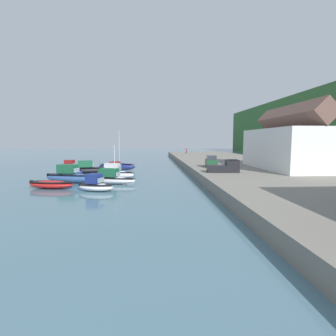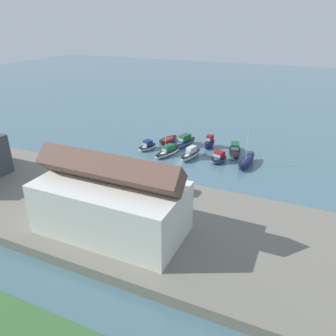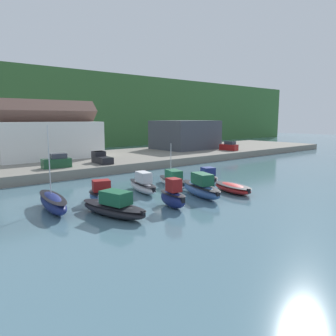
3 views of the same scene
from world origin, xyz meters
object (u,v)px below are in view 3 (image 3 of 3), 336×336
object	(u,v)px
moored_boat_3	(173,180)
moored_boat_8	(233,188)
moored_boat_0	(53,202)
parked_car_0	(229,146)
moored_boat_5	(114,207)
pickup_truck_0	(101,158)
moored_boat_6	(173,196)
parked_car_1	(57,162)
moored_boat_1	(101,193)
moored_boat_2	(143,185)
moored_boat_7	(201,188)
moored_boat_4	(207,177)

from	to	relation	value
moored_boat_3	moored_boat_8	xyz separation A→B (m)	(3.22, -7.28, -0.24)
moored_boat_0	parked_car_0	world-z (taller)	moored_boat_0
moored_boat_5	pickup_truck_0	xyz separation A→B (m)	(11.81, 23.67, 1.39)
moored_boat_0	moored_boat_3	bearing A→B (deg)	12.37
moored_boat_6	parked_car_1	bearing A→B (deg)	105.28
moored_boat_1	moored_boat_6	size ratio (longest dim) A/B	1.12
moored_boat_0	moored_boat_8	bearing A→B (deg)	-9.11
moored_boat_1	moored_boat_6	bearing A→B (deg)	-40.33
moored_boat_6	moored_boat_8	distance (m)	9.98
moored_boat_8	moored_boat_1	bearing A→B (deg)	168.20
moored_boat_2	moored_boat_3	bearing A→B (deg)	15.84
moored_boat_0	moored_boat_5	size ratio (longest dim) A/B	1.02
moored_boat_7	pickup_truck_0	xyz separation A→B (m)	(0.22, 23.41, 1.25)
moored_boat_7	parked_car_1	xyz separation A→B (m)	(-7.55, 22.94, 1.34)
moored_boat_5	pickup_truck_0	size ratio (longest dim) A/B	1.65
moored_boat_2	moored_boat_6	distance (m)	7.61
parked_car_1	parked_car_0	bearing A→B (deg)	-83.83
moored_boat_7	moored_boat_8	size ratio (longest dim) A/B	1.25
moored_boat_3	parked_car_0	bearing A→B (deg)	45.51
moored_boat_0	moored_boat_5	xyz separation A→B (m)	(3.60, -5.21, -0.02)
moored_boat_5	parked_car_1	xyz separation A→B (m)	(4.04, 23.21, 1.49)
moored_boat_4	parked_car_0	world-z (taller)	parked_car_0
parked_car_1	moored_boat_4	bearing A→B (deg)	-136.21
moored_boat_8	moored_boat_5	bearing A→B (deg)	-169.95
moored_boat_8	parked_car_0	size ratio (longest dim) A/B	1.51
moored_boat_6	parked_car_0	bearing A→B (deg)	43.04
moored_boat_1	moored_boat_6	distance (m)	8.11
moored_boat_4	moored_boat_8	size ratio (longest dim) A/B	0.78
moored_boat_6	pickup_truck_0	bearing A→B (deg)	87.56
moored_boat_7	moored_boat_1	bearing A→B (deg)	167.51
moored_boat_2	pickup_truck_0	bearing A→B (deg)	89.33
moored_boat_3	pickup_truck_0	xyz separation A→B (m)	(-0.99, 17.17, 1.45)
pickup_truck_0	moored_boat_8	bearing A→B (deg)	-75.30
moored_boat_1	moored_boat_8	xyz separation A→B (m)	(14.14, -6.49, -0.28)
moored_boat_2	moored_boat_7	size ratio (longest dim) A/B	0.86
moored_boat_1	parked_car_1	size ratio (longest dim) A/B	1.12
moored_boat_1	moored_boat_2	distance (m)	5.88
moored_boat_2	moored_boat_4	distance (m)	10.55
moored_boat_3	pickup_truck_0	size ratio (longest dim) A/B	1.59
moored_boat_5	parked_car_0	size ratio (longest dim) A/B	1.85
moored_boat_1	moored_boat_8	bearing A→B (deg)	-6.12
moored_boat_1	moored_boat_5	bearing A→B (deg)	-89.70
moored_boat_4	moored_boat_6	bearing A→B (deg)	-132.17
moored_boat_0	pickup_truck_0	bearing A→B (deg)	58.02
moored_boat_7	moored_boat_8	world-z (taller)	moored_boat_7
parked_car_1	pickup_truck_0	world-z (taller)	parked_car_1
parked_car_0	moored_boat_7	bearing A→B (deg)	-150.77
moored_boat_3	parked_car_0	world-z (taller)	moored_boat_3
moored_boat_2	moored_boat_6	world-z (taller)	moored_boat_6
moored_boat_1	parked_car_0	distance (m)	47.40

